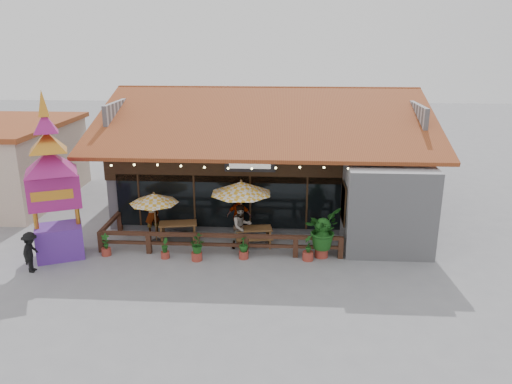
# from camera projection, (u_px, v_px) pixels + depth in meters

# --- Properties ---
(ground) EXTENTS (100.00, 100.00, 0.00)m
(ground) POSITION_uv_depth(u_px,v_px,m) (259.00, 251.00, 20.75)
(ground) COLOR gray
(ground) RESTS_ON ground
(restaurant_building) EXTENTS (15.50, 14.73, 6.09)m
(restaurant_building) POSITION_uv_depth(u_px,v_px,m) (271.00, 162.00, 26.38)
(restaurant_building) COLOR #A8A8AC
(restaurant_building) RESTS_ON ground
(patio_railing) EXTENTS (10.00, 2.60, 0.92)m
(patio_railing) POSITION_uv_depth(u_px,v_px,m) (204.00, 238.00, 20.44)
(patio_railing) COLOR #432418
(patio_railing) RESTS_ON ground
(umbrella_left) EXTENTS (2.42, 2.42, 2.24)m
(umbrella_left) POSITION_uv_depth(u_px,v_px,m) (154.00, 198.00, 21.15)
(umbrella_left) COLOR brown
(umbrella_left) RESTS_ON ground
(umbrella_right) EXTENTS (3.35, 3.35, 2.81)m
(umbrella_right) POSITION_uv_depth(u_px,v_px,m) (241.00, 188.00, 20.93)
(umbrella_right) COLOR brown
(umbrella_right) RESTS_ON ground
(picnic_table_left) EXTENTS (1.84, 1.66, 0.78)m
(picnic_table_left) POSITION_uv_depth(u_px,v_px,m) (178.00, 228.00, 21.75)
(picnic_table_left) COLOR brown
(picnic_table_left) RESTS_ON ground
(picnic_table_right) EXTENTS (1.74, 1.57, 0.74)m
(picnic_table_right) POSITION_uv_depth(u_px,v_px,m) (254.00, 233.00, 21.27)
(picnic_table_right) COLOR brown
(picnic_table_right) RESTS_ON ground
(thai_sign_tower) EXTENTS (3.50, 3.50, 7.18)m
(thai_sign_tower) POSITION_uv_depth(u_px,v_px,m) (50.00, 166.00, 19.08)
(thai_sign_tower) COLOR #5A2998
(thai_sign_tower) RESTS_ON ground
(tropical_plant) EXTENTS (1.72, 1.82, 2.00)m
(tropical_plant) POSITION_uv_depth(u_px,v_px,m) (322.00, 230.00, 19.86)
(tropical_plant) COLOR #963529
(tropical_plant) RESTS_ON ground
(diner_a) EXTENTS (0.79, 0.70, 1.82)m
(diner_a) POSITION_uv_depth(u_px,v_px,m) (152.00, 214.00, 22.34)
(diner_a) COLOR #332110
(diner_a) RESTS_ON ground
(diner_b) EXTENTS (1.16, 1.11, 1.89)m
(diner_b) POSITION_uv_depth(u_px,v_px,m) (242.00, 226.00, 20.81)
(diner_b) COLOR #332110
(diner_b) RESTS_ON ground
(diner_c) EXTENTS (1.12, 0.54, 1.86)m
(diner_c) POSITION_uv_depth(u_px,v_px,m) (239.00, 216.00, 22.05)
(diner_c) COLOR #332110
(diner_c) RESTS_ON ground
(pedestrian) EXTENTS (0.64, 1.05, 1.58)m
(pedestrian) POSITION_uv_depth(u_px,v_px,m) (31.00, 252.00, 18.70)
(pedestrian) COLOR black
(pedestrian) RESTS_ON ground
(planter_a) EXTENTS (0.38, 0.38, 0.93)m
(planter_a) POSITION_uv_depth(u_px,v_px,m) (106.00, 246.00, 20.21)
(planter_a) COLOR #963529
(planter_a) RESTS_ON ground
(planter_b) EXTENTS (0.35, 0.35, 0.85)m
(planter_b) POSITION_uv_depth(u_px,v_px,m) (165.00, 249.00, 19.95)
(planter_b) COLOR #963529
(planter_b) RESTS_ON ground
(planter_c) EXTENTS (0.81, 0.83, 1.04)m
(planter_c) POSITION_uv_depth(u_px,v_px,m) (196.00, 247.00, 19.69)
(planter_c) COLOR #963529
(planter_c) RESTS_ON ground
(planter_d) EXTENTS (0.50, 0.50, 0.94)m
(planter_d) POSITION_uv_depth(u_px,v_px,m) (244.00, 248.00, 19.90)
(planter_d) COLOR #963529
(planter_d) RESTS_ON ground
(planter_e) EXTENTS (0.43, 0.43, 1.06)m
(planter_e) POSITION_uv_depth(u_px,v_px,m) (308.00, 250.00, 19.76)
(planter_e) COLOR #963529
(planter_e) RESTS_ON ground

